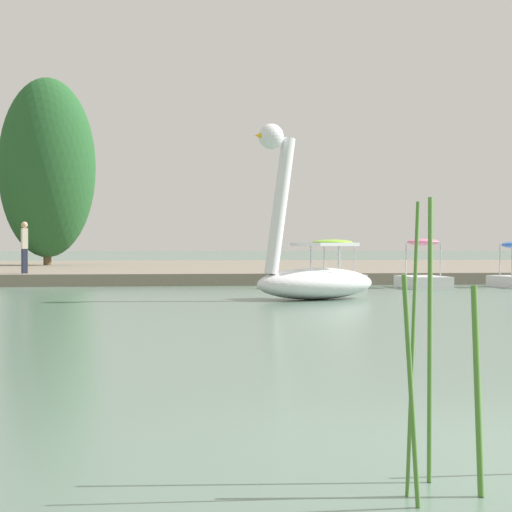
{
  "coord_description": "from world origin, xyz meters",
  "views": [
    {
      "loc": [
        -2.51,
        -5.39,
        1.28
      ],
      "look_at": [
        0.77,
        20.71,
        1.0
      ],
      "focal_mm": 65.13,
      "sensor_mm": 36.0,
      "label": 1
    }
  ],
  "objects_px": {
    "pedal_boat_pink": "(423,274)",
    "tree_willow_overhanging": "(47,168)",
    "pedal_boat_lime": "(332,273)",
    "person_on_path": "(24,246)",
    "swan_boat": "(311,268)"
  },
  "relations": [
    {
      "from": "tree_willow_overhanging",
      "to": "swan_boat",
      "type": "bearing_deg",
      "value": -69.39
    },
    {
      "from": "swan_boat",
      "to": "person_on_path",
      "type": "height_order",
      "value": "swan_boat"
    },
    {
      "from": "person_on_path",
      "to": "pedal_boat_pink",
      "type": "bearing_deg",
      "value": -15.81
    },
    {
      "from": "pedal_boat_pink",
      "to": "swan_boat",
      "type": "bearing_deg",
      "value": -128.74
    },
    {
      "from": "pedal_boat_pink",
      "to": "tree_willow_overhanging",
      "type": "xyz_separation_m",
      "value": [
        -12.84,
        16.43,
        4.48
      ]
    },
    {
      "from": "swan_boat",
      "to": "tree_willow_overhanging",
      "type": "relative_size",
      "value": 0.47
    },
    {
      "from": "pedal_boat_pink",
      "to": "tree_willow_overhanging",
      "type": "relative_size",
      "value": 0.25
    },
    {
      "from": "swan_boat",
      "to": "pedal_boat_pink",
      "type": "xyz_separation_m",
      "value": [
        4.54,
        5.66,
        -0.32
      ]
    },
    {
      "from": "pedal_boat_lime",
      "to": "tree_willow_overhanging",
      "type": "xyz_separation_m",
      "value": [
        -10.04,
        16.35,
        4.45
      ]
    },
    {
      "from": "swan_boat",
      "to": "pedal_boat_lime",
      "type": "relative_size",
      "value": 1.67
    },
    {
      "from": "pedal_boat_lime",
      "to": "tree_willow_overhanging",
      "type": "distance_m",
      "value": 19.7
    },
    {
      "from": "swan_boat",
      "to": "pedal_boat_lime",
      "type": "bearing_deg",
      "value": 73.17
    },
    {
      "from": "pedal_boat_lime",
      "to": "person_on_path",
      "type": "distance_m",
      "value": 10.15
    },
    {
      "from": "tree_willow_overhanging",
      "to": "pedal_boat_pink",
      "type": "bearing_deg",
      "value": -51.98
    },
    {
      "from": "person_on_path",
      "to": "pedal_boat_lime",
      "type": "bearing_deg",
      "value": -19.72
    }
  ]
}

